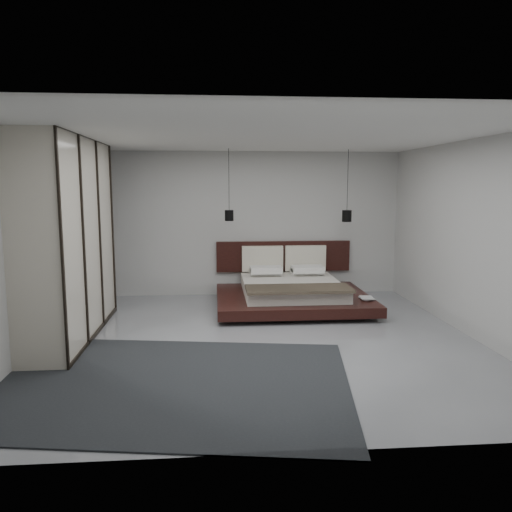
{
  "coord_description": "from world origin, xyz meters",
  "views": [
    {
      "loc": [
        -0.64,
        -6.75,
        2.16
      ],
      "look_at": [
        0.03,
        1.2,
        1.02
      ],
      "focal_mm": 35.0,
      "sensor_mm": 36.0,
      "label": 1
    }
  ],
  "objects": [
    {
      "name": "bed",
      "position": [
        0.72,
        1.91,
        0.28
      ],
      "size": [
        2.65,
        2.34,
        1.05
      ],
      "color": "black",
      "rests_on": "floor"
    },
    {
      "name": "ceiling",
      "position": [
        0.0,
        0.0,
        2.8
      ],
      "size": [
        6.0,
        6.0,
        0.0
      ],
      "primitive_type": "plane",
      "rotation": [
        3.14,
        0.0,
        0.0
      ],
      "color": "white",
      "rests_on": "wall_back"
    },
    {
      "name": "wall_right",
      "position": [
        3.0,
        0.0,
        1.4
      ],
      "size": [
        0.0,
        6.0,
        6.0
      ],
      "primitive_type": "plane",
      "rotation": [
        1.57,
        0.0,
        -1.57
      ],
      "color": "#B9BAB7",
      "rests_on": "floor"
    },
    {
      "name": "wall_front",
      "position": [
        0.0,
        -3.0,
        1.4
      ],
      "size": [
        6.0,
        0.0,
        6.0
      ],
      "primitive_type": "plane",
      "rotation": [
        -1.57,
        0.0,
        0.0
      ],
      "color": "#B9BAB7",
      "rests_on": "floor"
    },
    {
      "name": "lattice_screen",
      "position": [
        -2.95,
        2.45,
        1.3
      ],
      "size": [
        0.05,
        0.9,
        2.6
      ],
      "primitive_type": "cube",
      "color": "black",
      "rests_on": "floor"
    },
    {
      "name": "pendant_left",
      "position": [
        -0.37,
        2.32,
        1.61
      ],
      "size": [
        0.16,
        0.16,
        1.29
      ],
      "color": "black",
      "rests_on": "ceiling"
    },
    {
      "name": "book_lower",
      "position": [
        1.81,
        1.28,
        0.26
      ],
      "size": [
        0.23,
        0.29,
        0.03
      ],
      "primitive_type": "imported",
      "rotation": [
        0.0,
        0.0,
        0.11
      ],
      "color": "#99724C",
      "rests_on": "bed"
    },
    {
      "name": "floor",
      "position": [
        0.0,
        0.0,
        0.0
      ],
      "size": [
        6.0,
        6.0,
        0.0
      ],
      "primitive_type": "plane",
      "color": "gray",
      "rests_on": "ground"
    },
    {
      "name": "book_upper",
      "position": [
        1.79,
        1.25,
        0.28
      ],
      "size": [
        0.23,
        0.3,
        0.02
      ],
      "primitive_type": "imported",
      "rotation": [
        0.0,
        0.0,
        -0.11
      ],
      "color": "#99724C",
      "rests_on": "book_lower"
    },
    {
      "name": "wardrobe",
      "position": [
        -2.7,
        0.42,
        1.43
      ],
      "size": [
        0.68,
        2.91,
        2.86
      ],
      "color": "beige",
      "rests_on": "floor"
    },
    {
      "name": "pendant_right",
      "position": [
        1.81,
        2.32,
        1.59
      ],
      "size": [
        0.18,
        0.18,
        1.32
      ],
      "color": "black",
      "rests_on": "ceiling"
    },
    {
      "name": "rug",
      "position": [
        -1.2,
        -1.48,
        0.01
      ],
      "size": [
        4.41,
        3.46,
        0.02
      ],
      "primitive_type": "cube",
      "rotation": [
        0.0,
        0.0,
        -0.16
      ],
      "color": "black",
      "rests_on": "floor"
    },
    {
      "name": "wall_left",
      "position": [
        -3.0,
        0.0,
        1.4
      ],
      "size": [
        0.0,
        6.0,
        6.0
      ],
      "primitive_type": "plane",
      "rotation": [
        1.57,
        0.0,
        1.57
      ],
      "color": "#B9BAB7",
      "rests_on": "floor"
    },
    {
      "name": "wall_back",
      "position": [
        0.0,
        3.0,
        1.4
      ],
      "size": [
        6.0,
        0.0,
        6.0
      ],
      "primitive_type": "plane",
      "rotation": [
        1.57,
        0.0,
        0.0
      ],
      "color": "#B9BAB7",
      "rests_on": "floor"
    }
  ]
}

